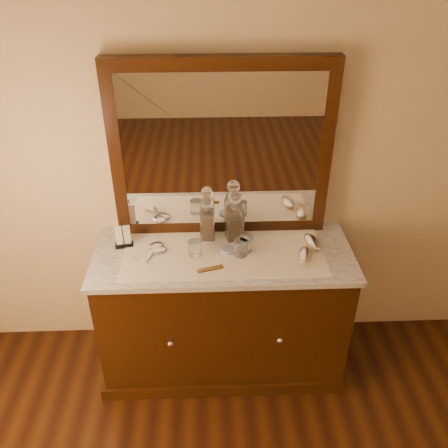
{
  "coord_description": "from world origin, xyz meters",
  "views": [
    {
      "loc": [
        -0.08,
        -0.15,
        2.37
      ],
      "look_at": [
        0.0,
        1.85,
        1.1
      ],
      "focal_mm": 37.48,
      "sensor_mm": 36.0,
      "label": 1
    }
  ],
  "objects_px": {
    "pin_dish": "(229,250)",
    "comb": "(210,269)",
    "dresser_cabinet": "(223,312)",
    "decanter_left": "(207,222)",
    "mirror_frame": "(221,151)",
    "brush_near": "(305,256)",
    "hand_mirror_outer": "(154,248)",
    "napkin_rack": "(123,237)",
    "hand_mirror_inner": "(156,251)",
    "decanter_right": "(234,220)",
    "brush_far": "(312,243)"
  },
  "relations": [
    {
      "from": "pin_dish",
      "to": "comb",
      "type": "xyz_separation_m",
      "value": [
        -0.1,
        -0.16,
        -0.0
      ]
    },
    {
      "from": "dresser_cabinet",
      "to": "decanter_left",
      "type": "distance_m",
      "value": 0.57
    },
    {
      "from": "decanter_left",
      "to": "mirror_frame",
      "type": "bearing_deg",
      "value": 49.22
    },
    {
      "from": "comb",
      "to": "dresser_cabinet",
      "type": "bearing_deg",
      "value": 47.41
    },
    {
      "from": "brush_near",
      "to": "hand_mirror_outer",
      "type": "relative_size",
      "value": 0.83
    },
    {
      "from": "napkin_rack",
      "to": "hand_mirror_inner",
      "type": "height_order",
      "value": "napkin_rack"
    },
    {
      "from": "comb",
      "to": "hand_mirror_outer",
      "type": "distance_m",
      "value": 0.36
    },
    {
      "from": "decanter_right",
      "to": "decanter_left",
      "type": "bearing_deg",
      "value": 177.09
    },
    {
      "from": "hand_mirror_inner",
      "to": "dresser_cabinet",
      "type": "bearing_deg",
      "value": -2.06
    },
    {
      "from": "decanter_left",
      "to": "napkin_rack",
      "type": "bearing_deg",
      "value": -173.1
    },
    {
      "from": "comb",
      "to": "hand_mirror_inner",
      "type": "height_order",
      "value": "hand_mirror_inner"
    },
    {
      "from": "napkin_rack",
      "to": "comb",
      "type": "bearing_deg",
      "value": -26.77
    },
    {
      "from": "hand_mirror_inner",
      "to": "comb",
      "type": "bearing_deg",
      "value": -29.3
    },
    {
      "from": "brush_near",
      "to": "hand_mirror_outer",
      "type": "bearing_deg",
      "value": 171.25
    },
    {
      "from": "dresser_cabinet",
      "to": "decanter_left",
      "type": "xyz_separation_m",
      "value": [
        -0.08,
        0.15,
        0.55
      ]
    },
    {
      "from": "comb",
      "to": "decanter_left",
      "type": "height_order",
      "value": "decanter_left"
    },
    {
      "from": "dresser_cabinet",
      "to": "decanter_right",
      "type": "relative_size",
      "value": 4.62
    },
    {
      "from": "comb",
      "to": "hand_mirror_inner",
      "type": "relative_size",
      "value": 0.77
    },
    {
      "from": "decanter_right",
      "to": "hand_mirror_outer",
      "type": "height_order",
      "value": "decanter_right"
    },
    {
      "from": "dresser_cabinet",
      "to": "hand_mirror_outer",
      "type": "bearing_deg",
      "value": 173.95
    },
    {
      "from": "hand_mirror_outer",
      "to": "napkin_rack",
      "type": "bearing_deg",
      "value": 164.22
    },
    {
      "from": "decanter_right",
      "to": "brush_near",
      "type": "distance_m",
      "value": 0.44
    },
    {
      "from": "comb",
      "to": "brush_far",
      "type": "bearing_deg",
      "value": 1.5
    },
    {
      "from": "dresser_cabinet",
      "to": "comb",
      "type": "relative_size",
      "value": 9.94
    },
    {
      "from": "hand_mirror_outer",
      "to": "hand_mirror_inner",
      "type": "distance_m",
      "value": 0.03
    },
    {
      "from": "mirror_frame",
      "to": "brush_far",
      "type": "distance_m",
      "value": 0.72
    },
    {
      "from": "pin_dish",
      "to": "brush_near",
      "type": "distance_m",
      "value": 0.42
    },
    {
      "from": "mirror_frame",
      "to": "decanter_left",
      "type": "height_order",
      "value": "mirror_frame"
    },
    {
      "from": "hand_mirror_inner",
      "to": "napkin_rack",
      "type": "bearing_deg",
      "value": 157.54
    },
    {
      "from": "comb",
      "to": "hand_mirror_inner",
      "type": "distance_m",
      "value": 0.34
    },
    {
      "from": "dresser_cabinet",
      "to": "comb",
      "type": "bearing_deg",
      "value": -115.62
    },
    {
      "from": "dresser_cabinet",
      "to": "comb",
      "type": "distance_m",
      "value": 0.48
    },
    {
      "from": "pin_dish",
      "to": "decanter_left",
      "type": "xyz_separation_m",
      "value": [
        -0.12,
        0.14,
        0.1
      ]
    },
    {
      "from": "dresser_cabinet",
      "to": "comb",
      "type": "xyz_separation_m",
      "value": [
        -0.07,
        -0.15,
        0.45
      ]
    },
    {
      "from": "brush_near",
      "to": "brush_far",
      "type": "distance_m",
      "value": 0.14
    },
    {
      "from": "brush_near",
      "to": "pin_dish",
      "type": "bearing_deg",
      "value": 167.17
    },
    {
      "from": "brush_far",
      "to": "hand_mirror_outer",
      "type": "height_order",
      "value": "brush_far"
    },
    {
      "from": "pin_dish",
      "to": "napkin_rack",
      "type": "distance_m",
      "value": 0.6
    },
    {
      "from": "napkin_rack",
      "to": "decanter_left",
      "type": "distance_m",
      "value": 0.48
    },
    {
      "from": "napkin_rack",
      "to": "brush_near",
      "type": "xyz_separation_m",
      "value": [
        0.99,
        -0.18,
        -0.04
      ]
    },
    {
      "from": "mirror_frame",
      "to": "brush_far",
      "type": "relative_size",
      "value": 6.91
    },
    {
      "from": "mirror_frame",
      "to": "napkin_rack",
      "type": "distance_m",
      "value": 0.73
    },
    {
      "from": "dresser_cabinet",
      "to": "mirror_frame",
      "type": "relative_size",
      "value": 1.17
    },
    {
      "from": "brush_near",
      "to": "hand_mirror_inner",
      "type": "relative_size",
      "value": 0.92
    },
    {
      "from": "mirror_frame",
      "to": "brush_near",
      "type": "height_order",
      "value": "mirror_frame"
    },
    {
      "from": "decanter_left",
      "to": "pin_dish",
      "type": "bearing_deg",
      "value": -50.54
    },
    {
      "from": "hand_mirror_outer",
      "to": "hand_mirror_inner",
      "type": "bearing_deg",
      "value": -68.83
    },
    {
      "from": "brush_far",
      "to": "brush_near",
      "type": "bearing_deg",
      "value": -117.85
    },
    {
      "from": "decanter_right",
      "to": "napkin_rack",
      "type": "bearing_deg",
      "value": -175.48
    },
    {
      "from": "hand_mirror_inner",
      "to": "hand_mirror_outer",
      "type": "bearing_deg",
      "value": 111.17
    }
  ]
}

